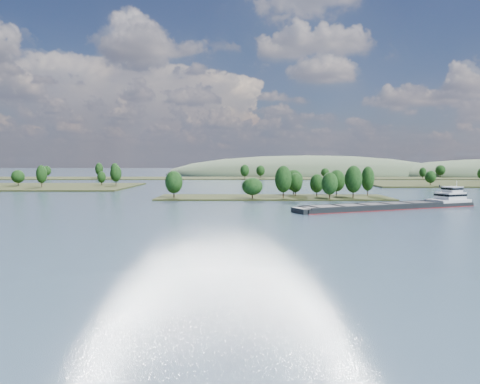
{
  "coord_description": "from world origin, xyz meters",
  "views": [
    {
      "loc": [
        -13.31,
        -22.83,
        16.36
      ],
      "look_at": [
        -14.11,
        130.0,
        6.0
      ],
      "focal_mm": 35.0,
      "sensor_mm": 36.0,
      "label": 1
    }
  ],
  "objects": [
    {
      "name": "hill_west",
      "position": [
        60.0,
        500.0,
        0.0
      ],
      "size": [
        320.0,
        160.0,
        44.0
      ],
      "primitive_type": "ellipsoid",
      "color": "#43553A",
      "rests_on": "ground"
    },
    {
      "name": "tree_island",
      "position": [
        6.23,
        179.02,
        4.27
      ],
      "size": [
        100.0,
        30.58,
        14.87
      ],
      "color": "black",
      "rests_on": "ground"
    },
    {
      "name": "cargo_barge",
      "position": [
        40.52,
        136.56,
        1.2
      ],
      "size": [
        67.85,
        35.4,
        9.51
      ],
      "color": "black",
      "rests_on": "ground"
    },
    {
      "name": "back_shoreline",
      "position": [
        7.5,
        399.82,
        0.66
      ],
      "size": [
        900.0,
        60.0,
        14.8
      ],
      "color": "black",
      "rests_on": "ground"
    },
    {
      "name": "ground",
      "position": [
        0.0,
        120.0,
        0.0
      ],
      "size": [
        1800.0,
        1800.0,
        0.0
      ],
      "primitive_type": "plane",
      "color": "#384F61",
      "rests_on": "ground"
    }
  ]
}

